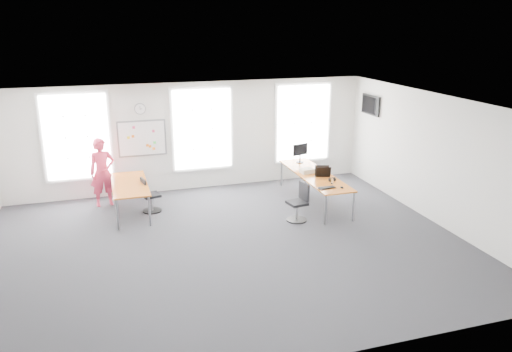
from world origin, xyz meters
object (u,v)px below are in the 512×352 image
object	(u,v)px
chair_right	(299,204)
keyboard	(327,188)
desk_left	(130,186)
desk_right	(314,176)
monitor	(300,151)
headphones	(332,180)
chair_left	(149,197)
person	(103,172)

from	to	relation	value
chair_right	keyboard	xyz separation A→B (m)	(0.68, -0.07, 0.36)
keyboard	chair_right	bearing A→B (deg)	163.21
desk_left	keyboard	distance (m)	4.80
keyboard	desk_left	bearing A→B (deg)	147.95
desk_right	monitor	bearing A→B (deg)	87.06
desk_right	chair_right	world-z (taller)	chair_right
chair_right	headphones	xyz separation A→B (m)	(1.02, 0.38, 0.40)
monitor	headphones	bearing A→B (deg)	-101.52
chair_right	chair_left	size ratio (longest dim) A/B	1.05
keyboard	headphones	xyz separation A→B (m)	(0.35, 0.46, 0.04)
person	monitor	xyz separation A→B (m)	(5.32, -0.25, 0.20)
chair_left	keyboard	xyz separation A→B (m)	(4.02, -1.69, 0.38)
desk_left	headphones	world-z (taller)	headphones
chair_right	person	distance (m)	5.07
chair_right	keyboard	world-z (taller)	chair_right
monitor	desk_right	bearing A→B (deg)	-107.98
desk_right	desk_left	bearing A→B (deg)	172.53
chair_left	headphones	world-z (taller)	chair_left
keyboard	headphones	world-z (taller)	headphones
desk_left	chair_right	size ratio (longest dim) A/B	2.28
person	desk_left	bearing A→B (deg)	-61.37
desk_right	chair_right	size ratio (longest dim) A/B	3.38
desk_left	keyboard	world-z (taller)	keyboard
desk_left	person	xyz separation A→B (m)	(-0.61, 0.78, 0.18)
chair_right	chair_left	bearing A→B (deg)	-125.95
person	desk_right	bearing A→B (deg)	-24.26
desk_right	headphones	size ratio (longest dim) A/B	18.04
keyboard	headphones	distance (m)	0.57
chair_right	desk_left	bearing A→B (deg)	-123.92
desk_right	keyboard	world-z (taller)	keyboard
desk_left	keyboard	xyz separation A→B (m)	(4.47, -1.74, 0.07)
person	headphones	distance (m)	5.81
monitor	person	bearing A→B (deg)	162.26
person	keyboard	size ratio (longest dim) A/B	4.19
chair_right	monitor	distance (m)	2.48
chair_left	monitor	world-z (taller)	monitor
chair_right	person	xyz separation A→B (m)	(-4.41, 2.46, 0.48)
chair_right	chair_left	xyz separation A→B (m)	(-3.35, 1.62, -0.02)
desk_left	chair_left	xyz separation A→B (m)	(0.45, -0.05, -0.32)
keyboard	headphones	size ratio (longest dim) A/B	2.44
keyboard	person	bearing A→B (deg)	142.82
monitor	chair_right	bearing A→B (deg)	-127.48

